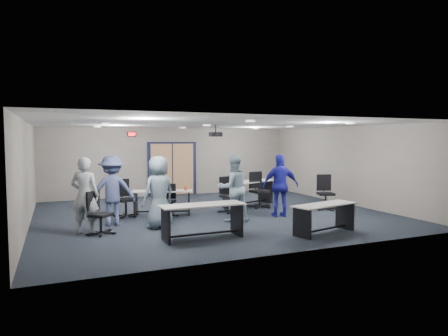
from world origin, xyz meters
name	(u,v)px	position (x,y,z in m)	size (l,w,h in m)	color
floor	(213,214)	(0.00, 0.00, 0.00)	(10.00, 10.00, 0.00)	black
back_wall	(172,162)	(0.00, 4.50, 1.35)	(10.00, 0.04, 2.70)	slate
front_wall	(296,185)	(0.00, -4.50, 1.35)	(10.00, 0.04, 2.70)	slate
left_wall	(27,175)	(-5.00, 0.00, 1.35)	(0.04, 9.00, 2.70)	slate
right_wall	(346,165)	(5.00, 0.00, 1.35)	(0.04, 9.00, 2.70)	slate
ceiling	(212,124)	(0.00, 0.00, 2.70)	(10.00, 9.00, 0.04)	white
double_door	(172,169)	(0.00, 4.46, 1.05)	(2.00, 0.07, 2.20)	black
exit_sign	(132,134)	(-1.60, 4.44, 2.45)	(0.32, 0.07, 0.18)	black
ceiling_projector	(216,134)	(0.30, 0.50, 2.40)	(0.35, 0.32, 0.37)	black
ceiling_can_lights	(209,125)	(0.00, 0.25, 2.67)	(6.24, 5.74, 0.02)	white
table_front_left	(203,215)	(-1.31, -2.72, 0.53)	(1.94, 0.68, 0.78)	#B1AEA7
table_front_right	(324,213)	(1.55, -3.37, 0.48)	(1.82, 0.96, 0.70)	#B1AEA7
table_back_left	(163,198)	(-1.42, 0.47, 0.50)	(1.87, 1.12, 0.84)	#B1AEA7
table_back_right	(248,189)	(1.66, 0.92, 0.58)	(2.16, 1.44, 1.14)	#B1AEA7
chair_back_a	(126,198)	(-2.49, 0.54, 0.54)	(0.68, 0.68, 1.08)	black
chair_back_b	(168,200)	(-1.35, 0.15, 0.47)	(0.59, 0.59, 0.94)	black
chair_back_c	(230,195)	(0.58, 0.00, 0.55)	(0.69, 0.69, 1.10)	black
chair_back_d	(260,190)	(1.84, 0.44, 0.59)	(0.74, 0.74, 1.18)	black
chair_loose_left	(101,213)	(-3.38, -1.43, 0.51)	(0.64, 0.64, 1.02)	black
chair_loose_right	(326,192)	(3.60, -0.72, 0.56)	(0.70, 0.70, 1.11)	black
person_gray	(85,195)	(-3.71, -1.21, 0.92)	(0.67, 0.44, 1.83)	#969CA4
person_plaid	(159,192)	(-1.95, -1.27, 0.92)	(0.89, 0.58, 1.83)	slate
person_lightblue	(233,188)	(0.14, -1.22, 0.92)	(0.89, 0.69, 1.83)	#95B2C5
person_navy	(280,186)	(1.65, -1.17, 0.91)	(1.07, 0.44, 1.82)	#1C1B98
person_back	(112,190)	(-2.99, -0.47, 0.92)	(1.18, 0.68, 1.83)	#45517D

